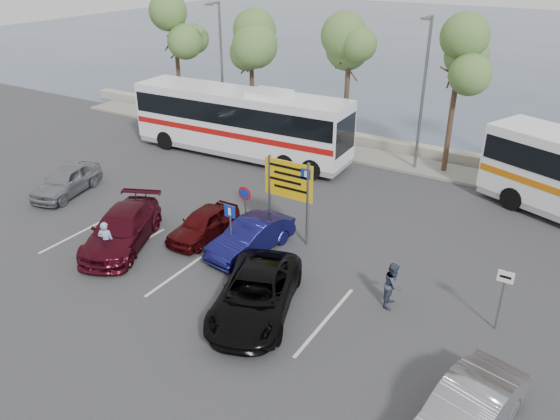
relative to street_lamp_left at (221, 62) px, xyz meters
The scene contains 24 objects.
ground 17.43m from the street_lamp_left, 53.51° to the right, with size 120.00×120.00×0.00m, color #333335.
kerb_strip 10.99m from the street_lamp_left, ahead, with size 44.00×2.40×0.15m, color gray.
seawall 11.16m from the street_lamp_left, 13.93° to the left, with size 48.00×0.80×0.60m, color #A29781.
sea 47.77m from the street_lamp_left, 77.86° to the left, with size 140.00×140.00×0.00m, color #384559.
tree_far_left 4.38m from the street_lamp_left, behind, with size 3.20×3.20×7.60m.
tree_left 2.49m from the street_lamp_left, 13.51° to the left, with size 3.20×3.20×7.20m.
tree_mid 8.76m from the street_lamp_left, ahead, with size 3.20×3.20×8.00m.
tree_right 14.59m from the street_lamp_left, ahead, with size 3.20×3.20×7.40m.
street_lamp_left is the anchor object (origin of this frame).
street_lamp_right 13.00m from the street_lamp_left, ahead, with size 0.45×1.15×8.01m.
direction_sign 15.24m from the street_lamp_left, 43.17° to the right, with size 2.20×0.12×3.60m.
sign_no_stop 14.88m from the street_lamp_left, 49.83° to the right, with size 0.60×0.08×2.35m.
sign_parking 16.37m from the street_lamp_left, 52.40° to the right, with size 0.50×0.07×2.25m.
sign_taxi 23.38m from the street_lamp_left, 31.27° to the right, with size 0.50×0.07×2.20m.
lane_markings 17.62m from the street_lamp_left, 58.61° to the right, with size 12.02×4.20×0.01m, color silver, non-canonical shape.
coach_bus_left 5.36m from the street_lamp_left, 40.78° to the right, with size 13.16×3.33×4.07m.
car_silver_a 12.66m from the street_lamp_left, 93.59° to the right, with size 1.65×4.11×1.40m, color gray.
car_blue 16.28m from the street_lamp_left, 49.53° to the right, with size 1.43×4.10×1.35m, color #0F0F49.
car_maroon 15.82m from the street_lamp_left, 69.17° to the right, with size 2.09×5.13×1.49m, color #470B17.
car_red 14.90m from the street_lamp_left, 56.84° to the right, with size 1.49×3.72×1.27m, color #44090B.
suv_black 20.23m from the street_lamp_left, 50.40° to the right, with size 2.39×5.19×1.44m, color black.
car_silver_b 26.47m from the street_lamp_left, 40.20° to the right, with size 1.53×4.40×1.45m, color gray.
pedestrian_near 17.01m from the street_lamp_left, 69.31° to the right, with size 0.62×0.41×1.71m, color #8CA2CB.
pedestrian_far 21.00m from the street_lamp_left, 37.30° to the right, with size 0.80×0.62×1.64m, color #373F53.
Camera 1 is at (11.19, -14.30, 11.26)m, focal length 35.00 mm.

